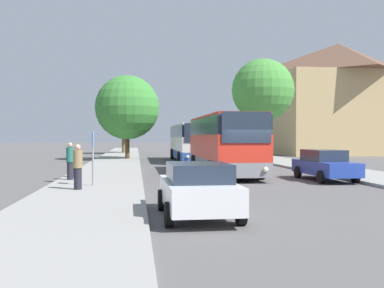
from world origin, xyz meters
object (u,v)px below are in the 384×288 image
Objects in this scene: parked_car_right_far at (224,149)px; tree_left_near at (127,107)px; bus_stop_sign at (93,152)px; pedestrian_waiting_near at (70,161)px; pedestrian_waiting_far at (78,167)px; pedestrian_walking_back at (76,161)px; tree_left_far at (123,117)px; parked_car_left_curb at (198,189)px; parked_car_right_near at (325,165)px; tree_right_near at (263,90)px; bus_front at (224,143)px; bus_middle at (190,142)px.

tree_left_near reaches higher than parked_car_right_far.
pedestrian_waiting_near is (-1.31, 2.67, -0.52)m from bus_stop_sign.
pedestrian_walking_back is (-0.75, 5.31, -0.08)m from pedestrian_waiting_far.
pedestrian_waiting_far is (-0.44, -1.37, -0.53)m from bus_stop_sign.
tree_left_far reaches higher than pedestrian_waiting_near.
parked_car_right_far reaches higher than parked_car_left_curb.
bus_stop_sign is 22.94m from tree_left_near.
tree_right_near is at bearing -97.38° from parked_car_right_near.
parked_car_right_far is at bearing 68.45° from bus_stop_sign.
pedestrian_waiting_far is 25.63m from tree_right_near.
pedestrian_waiting_far is (-11.65, -29.74, 0.20)m from parked_car_right_far.
bus_stop_sign is at bearing 69.74° from parked_car_right_far.
pedestrian_walking_back is at bearing -8.86° from parked_car_right_near.
bus_front is at bearing 75.16° from parked_car_left_curb.
pedestrian_waiting_far is 0.23× the size of tree_left_near.
pedestrian_walking_back is at bearing -131.78° from tree_right_near.
pedestrian_waiting_near reaches higher than parked_car_right_near.
bus_stop_sign is at bearing -33.44° from pedestrian_walking_back.
parked_car_right_near is 2.66× the size of pedestrian_waiting_far.
tree_left_near is (-5.81, 16.34, 3.06)m from bus_front.
parked_car_left_curb is (-3.00, -27.13, -0.95)m from bus_middle.
parked_car_right_near is 12.43m from pedestrian_waiting_near.
parked_car_right_near is at bearing -43.28° from bus_front.
parked_car_right_near is 1.14× the size of parked_car_right_far.
bus_middle is 27.31m from parked_car_left_curb.
pedestrian_waiting_near is at bearing -55.36° from pedestrian_walking_back.
tree_left_far is at bearing 101.72° from bus_front.
tree_left_far is (0.21, 37.53, 3.06)m from bus_stop_sign.
bus_middle is 19.11m from pedestrian_waiting_near.
parked_car_left_curb is at bearing 78.93° from parked_car_right_far.
tree_left_far is (-0.78, 14.85, -0.24)m from tree_left_near.
pedestrian_waiting_far is at bearing 16.35° from parked_car_right_near.
tree_left_near is (1.43, 24.05, 3.83)m from pedestrian_waiting_far.
tree_right_near is (6.53, -0.30, 4.58)m from bus_middle.
bus_front is at bearing -88.75° from bus_middle.
parked_car_right_near is at bearing 11.71° from bus_stop_sign.
parked_car_right_far is (7.75, 35.38, 0.06)m from parked_car_left_curb.
bus_front is at bearing -70.42° from tree_left_near.
bus_stop_sign is 0.33× the size of tree_left_far.
bus_stop_sign is 4.16m from pedestrian_walking_back.
bus_front is 22.48m from parked_car_right_far.
bus_middle is at bearing 61.37° from parked_car_right_far.
pedestrian_waiting_near is at bearing -114.15° from bus_middle.
pedestrian_waiting_near is (-12.51, -25.70, 0.20)m from parked_car_right_far.
bus_front is 1.20× the size of tree_right_near.
bus_front is at bearing 37.65° from pedestrian_waiting_near.
bus_stop_sign is at bearing -90.32° from tree_left_far.
tree_right_near reaches higher than bus_front.
tree_left_near reaches higher than bus_stop_sign.
parked_car_right_far is 2.34× the size of pedestrian_waiting_far.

